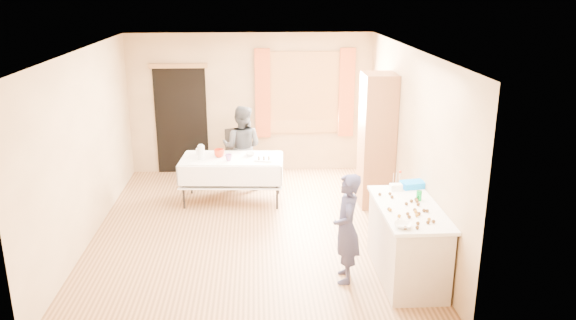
{
  "coord_description": "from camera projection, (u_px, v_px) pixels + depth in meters",
  "views": [
    {
      "loc": [
        0.09,
        -7.56,
        3.43
      ],
      "look_at": [
        0.53,
        0.0,
        1.05
      ],
      "focal_mm": 35.0,
      "sensor_mm": 36.0,
      "label": 1
    }
  ],
  "objects": [
    {
      "name": "cup_rainbow",
      "position": [
        229.0,
        157.0,
        8.9
      ],
      "size": [
        0.15,
        0.15,
        0.1
      ],
      "primitive_type": "imported",
      "rotation": [
        0.0,
        0.0,
        0.2
      ],
      "color": "red",
      "rests_on": "party_table"
    },
    {
      "name": "door_lintel",
      "position": [
        178.0,
        66.0,
        10.11
      ],
      "size": [
        1.05,
        0.06,
        0.08
      ],
      "primitive_type": "cube",
      "color": "olive",
      "rests_on": "wall_back"
    },
    {
      "name": "floor",
      "position": [
        252.0,
        230.0,
        8.22
      ],
      "size": [
        4.5,
        5.5,
        0.02
      ],
      "primitive_type": "cube",
      "color": "#9E7047",
      "rests_on": "ground"
    },
    {
      "name": "counter",
      "position": [
        407.0,
        242.0,
        6.78
      ],
      "size": [
        0.72,
        1.51,
        0.91
      ],
      "color": "beige",
      "rests_on": "floor"
    },
    {
      "name": "curtain_left",
      "position": [
        263.0,
        94.0,
        10.32
      ],
      "size": [
        0.28,
        0.06,
        1.65
      ],
      "primitive_type": "cube",
      "color": "#B45027",
      "rests_on": "wall_back"
    },
    {
      "name": "bottle",
      "position": [
        198.0,
        150.0,
        9.21
      ],
      "size": [
        0.1,
        0.1,
        0.15
      ],
      "primitive_type": "imported",
      "rotation": [
        0.0,
        0.0,
        -0.21
      ],
      "color": "white",
      "rests_on": "party_table"
    },
    {
      "name": "wall_back",
      "position": [
        251.0,
        104.0,
        10.46
      ],
      "size": [
        4.5,
        0.02,
        2.6
      ],
      "primitive_type": "cube",
      "color": "tan",
      "rests_on": "floor"
    },
    {
      "name": "small_bowl",
      "position": [
        250.0,
        154.0,
        9.17
      ],
      "size": [
        0.17,
        0.17,
        0.05
      ],
      "primitive_type": "imported",
      "rotation": [
        0.0,
        0.0,
        0.03
      ],
      "color": "white",
      "rests_on": "party_table"
    },
    {
      "name": "wall_front",
      "position": [
        248.0,
        224.0,
        5.2
      ],
      "size": [
        4.5,
        0.02,
        2.6
      ],
      "primitive_type": "cube",
      "color": "tan",
      "rests_on": "floor"
    },
    {
      "name": "mixing_bowl",
      "position": [
        403.0,
        225.0,
        6.07
      ],
      "size": [
        0.32,
        0.32,
        0.05
      ],
      "primitive_type": "imported",
      "rotation": [
        0.0,
        0.0,
        -0.35
      ],
      "color": "white",
      "rests_on": "counter"
    },
    {
      "name": "curtain_right",
      "position": [
        347.0,
        93.0,
        10.41
      ],
      "size": [
        0.28,
        0.06,
        1.65
      ],
      "primitive_type": "cube",
      "color": "#B45027",
      "rests_on": "wall_back"
    },
    {
      "name": "cabinet",
      "position": [
        377.0,
        141.0,
        8.86
      ],
      "size": [
        0.5,
        0.6,
        2.13
      ],
      "primitive_type": "cube",
      "color": "brown",
      "rests_on": "floor"
    },
    {
      "name": "wall_right",
      "position": [
        409.0,
        141.0,
        7.95
      ],
      "size": [
        0.02,
        5.5,
        2.6
      ],
      "primitive_type": "cube",
      "color": "tan",
      "rests_on": "floor"
    },
    {
      "name": "ceiling",
      "position": [
        248.0,
        49.0,
        7.44
      ],
      "size": [
        4.5,
        5.5,
        0.02
      ],
      "primitive_type": "cube",
      "color": "white",
      "rests_on": "floor"
    },
    {
      "name": "wall_left",
      "position": [
        85.0,
        146.0,
        7.7
      ],
      "size": [
        0.02,
        5.5,
        2.6
      ],
      "primitive_type": "cube",
      "color": "tan",
      "rests_on": "floor"
    },
    {
      "name": "foam_block",
      "position": [
        396.0,
        187.0,
        7.17
      ],
      "size": [
        0.15,
        0.11,
        0.08
      ],
      "primitive_type": "cube",
      "rotation": [
        0.0,
        0.0,
        0.05
      ],
      "color": "white",
      "rests_on": "counter"
    },
    {
      "name": "pitcher",
      "position": [
        201.0,
        153.0,
        8.95
      ],
      "size": [
        0.14,
        0.14,
        0.22
      ],
      "primitive_type": "cylinder",
      "rotation": [
        0.0,
        0.0,
        -0.34
      ],
      "color": "silver",
      "rests_on": "party_table"
    },
    {
      "name": "cup_red",
      "position": [
        219.0,
        153.0,
        9.08
      ],
      "size": [
        0.24,
        0.24,
        0.13
      ],
      "primitive_type": "imported",
      "rotation": [
        0.0,
        0.0,
        -0.23
      ],
      "color": "red",
      "rests_on": "party_table"
    },
    {
      "name": "soda_can",
      "position": [
        419.0,
        196.0,
        6.82
      ],
      "size": [
        0.08,
        0.08,
        0.12
      ],
      "primitive_type": "cylinder",
      "rotation": [
        0.0,
        0.0,
        0.23
      ],
      "color": "#088A2F",
      "rests_on": "counter"
    },
    {
      "name": "window_pane",
      "position": [
        305.0,
        93.0,
        10.4
      ],
      "size": [
        1.2,
        0.02,
        1.4
      ],
      "primitive_type": "cube",
      "color": "white",
      "rests_on": "wall_back"
    },
    {
      "name": "pastry_tray",
      "position": [
        264.0,
        160.0,
        8.93
      ],
      "size": [
        0.32,
        0.26,
        0.02
      ],
      "primitive_type": "cube",
      "rotation": [
        0.0,
        0.0,
        -0.24
      ],
      "color": "white",
      "rests_on": "party_table"
    },
    {
      "name": "chair",
      "position": [
        238.0,
        164.0,
        10.29
      ],
      "size": [
        0.47,
        0.47,
        0.92
      ],
      "rotation": [
        0.0,
        0.0,
        0.3
      ],
      "color": "black",
      "rests_on": "floor"
    },
    {
      "name": "blue_basket",
      "position": [
        413.0,
        184.0,
        7.26
      ],
      "size": [
        0.33,
        0.26,
        0.08
      ],
      "primitive_type": "cube",
      "rotation": [
        0.0,
        0.0,
        0.2
      ],
      "color": "#0781F8",
      "rests_on": "counter"
    },
    {
      "name": "girl",
      "position": [
        347.0,
        228.0,
        6.62
      ],
      "size": [
        0.55,
        0.41,
        1.35
      ],
      "primitive_type": "imported",
      "rotation": [
        0.0,
        0.0,
        -1.66
      ],
      "color": "#232344",
      "rests_on": "floor"
    },
    {
      "name": "cake_balls",
      "position": [
        410.0,
        210.0,
        6.48
      ],
      "size": [
        0.47,
        1.07,
        0.04
      ],
      "color": "#3F2314",
      "rests_on": "counter"
    },
    {
      "name": "party_table",
      "position": [
        232.0,
        175.0,
        9.16
      ],
      "size": [
        1.7,
        0.95,
        0.75
      ],
      "rotation": [
        0.0,
        0.0,
        -0.07
      ],
      "color": "black",
      "rests_on": "floor"
    },
    {
      "name": "woman",
      "position": [
        242.0,
        147.0,
        9.71
      ],
      "size": [
        0.95,
        0.87,
        1.46
      ],
      "primitive_type": "imported",
      "rotation": [
        0.0,
        0.0,
        2.91
      ],
      "color": "black",
      "rests_on": "floor"
    },
    {
      "name": "window_frame",
      "position": [
        305.0,
        93.0,
        10.42
      ],
      "size": [
        1.32,
        0.06,
        1.52
      ],
      "primitive_type": "cube",
      "color": "olive",
      "rests_on": "wall_back"
    },
    {
      "name": "doorway",
      "position": [
        181.0,
        121.0,
        10.45
      ],
      "size": [
        0.95,
        0.04,
        2.0
      ],
      "primitive_type": "cube",
      "color": "black",
      "rests_on": "floor"
    }
  ]
}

